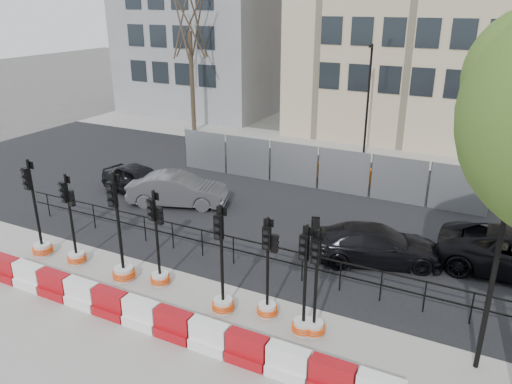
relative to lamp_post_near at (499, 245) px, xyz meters
The scene contains 22 objects.
ground 8.18m from the lamp_post_near, behind, with size 120.00×120.00×0.00m, color #51514C.
sidewalk_near 8.53m from the lamp_post_near, 161.70° to the right, with size 40.00×6.00×0.02m, color gray.
road 11.09m from the lamp_post_near, 134.93° to the left, with size 40.00×14.00×0.03m, color black.
sidewalk_far 18.42m from the lamp_post_near, 114.42° to the left, with size 40.00×4.00×0.02m, color gray.
building_grey 31.35m from the lamp_post_near, 133.69° to the left, with size 11.00×9.06×14.00m.
kerb_railing 8.10m from the lamp_post_near, 167.09° to the left, with size 18.00×0.04×1.00m.
heras_fencing 13.22m from the lamp_post_near, 127.98° to the left, with size 14.33×1.72×2.00m.
lamp_post_far 17.01m from the lamp_post_near, 114.30° to the left, with size 0.12×0.56×6.00m.
lamp_post_near is the anchor object (origin of this frame).
tree_bare_far 24.71m from the lamp_post_near, 139.11° to the left, with size 2.00×2.00×9.00m.
barrier_row 8.34m from the lamp_post_near, 163.09° to the right, with size 12.55×0.50×0.80m.
traffic_signal_a 13.84m from the lamp_post_near, behind, with size 0.67×0.67×3.40m.
traffic_signal_b 12.39m from the lamp_post_near, behind, with size 0.61×0.61×3.11m.
traffic_signal_c 10.37m from the lamp_post_near, behind, with size 0.69×0.69×3.53m.
traffic_signal_d 9.23m from the lamp_post_near, behind, with size 0.60×0.60×3.07m.
traffic_signal_e 6.99m from the lamp_post_near, behind, with size 0.63×0.63×3.21m.
traffic_signal_f 5.86m from the lamp_post_near, behind, with size 0.58×0.58×2.95m.
traffic_signal_g 4.91m from the lamp_post_near, behind, with size 0.61×0.61×3.10m.
traffic_signal_h 4.69m from the lamp_post_near, behind, with size 0.59×0.59×2.99m.
car_a 15.37m from the lamp_post_near, 159.58° to the left, with size 4.22×2.38×1.36m, color black.
car_b 13.33m from the lamp_post_near, 157.09° to the left, with size 4.38×2.73×1.36m, color #47464B.
car_c 5.86m from the lamp_post_near, 130.53° to the left, with size 4.65×3.10×1.25m, color black.
Camera 1 is at (7.16, -11.31, 8.10)m, focal length 35.00 mm.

